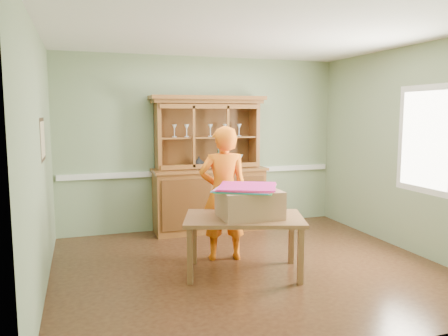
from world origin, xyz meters
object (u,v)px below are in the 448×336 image
object	(u,v)px
dining_table	(244,223)
person	(223,193)
china_hutch	(209,184)
cardboard_box	(249,204)

from	to	relation	value
dining_table	person	xyz separation A→B (m)	(-0.06, 0.55, 0.25)
china_hutch	person	xyz separation A→B (m)	(-0.21, -1.37, 0.10)
dining_table	person	world-z (taller)	person
dining_table	person	distance (m)	0.61
dining_table	person	size ratio (longest dim) A/B	0.90
china_hutch	person	size ratio (longest dim) A/B	1.25
dining_table	cardboard_box	bearing A→B (deg)	-24.66
cardboard_box	china_hutch	bearing A→B (deg)	87.06
cardboard_box	person	bearing A→B (deg)	100.37
dining_table	cardboard_box	distance (m)	0.24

